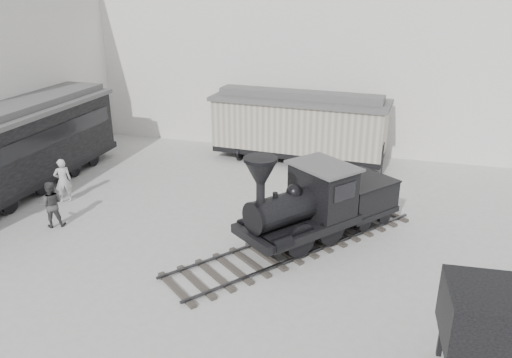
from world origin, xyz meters
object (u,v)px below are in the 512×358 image
(locomotive, at_px, (314,207))
(visitor_a, at_px, (63,181))
(boxcar, at_px, (299,125))
(visitor_b, at_px, (51,204))
(coal_hopper, at_px, (497,326))
(passenger_coach, at_px, (7,153))

(locomotive, xyz_separation_m, visitor_a, (-10.32, 0.52, -0.34))
(boxcar, relative_size, visitor_a, 4.77)
(locomotive, bearing_deg, visitor_a, -144.52)
(locomotive, distance_m, visitor_a, 10.33)
(locomotive, relative_size, visitor_b, 5.09)
(locomotive, height_order, visitor_b, locomotive)
(visitor_b, bearing_deg, visitor_a, -93.82)
(locomotive, xyz_separation_m, visitor_b, (-9.36, -1.52, -0.39))
(boxcar, height_order, coal_hopper, boxcar)
(visitor_a, bearing_deg, boxcar, 178.96)
(visitor_b, bearing_deg, coal_hopper, 135.06)
(visitor_a, height_order, coal_hopper, coal_hopper)
(visitor_b, height_order, coal_hopper, coal_hopper)
(boxcar, xyz_separation_m, passenger_coach, (-10.53, -7.71, 0.08))
(locomotive, distance_m, boxcar, 8.39)
(passenger_coach, bearing_deg, visitor_b, -29.31)
(locomotive, height_order, boxcar, boxcar)
(locomotive, bearing_deg, passenger_coach, -143.35)
(boxcar, distance_m, passenger_coach, 13.05)
(boxcar, bearing_deg, visitor_a, -133.45)
(visitor_b, distance_m, coal_hopper, 14.80)
(passenger_coach, bearing_deg, visitor_a, 3.70)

